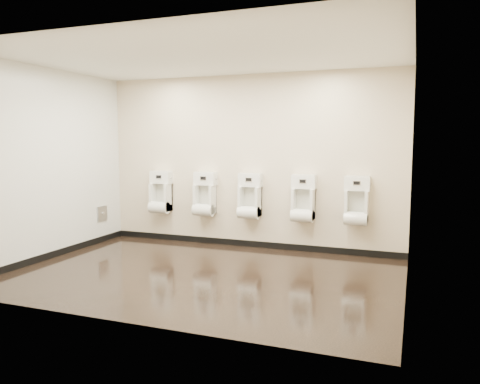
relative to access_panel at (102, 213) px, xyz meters
The scene contains 15 objects.
ground 2.80m from the access_panel, 25.81° to the right, with size 5.00×3.50×0.00m, color black.
ceiling 3.59m from the access_panel, 25.81° to the right, with size 5.00×3.50×0.00m, color silver.
back_wall 2.70m from the access_panel, 12.50° to the left, with size 5.00×0.02×2.80m, color beige.
front_wall 3.96m from the access_panel, 49.93° to the right, with size 5.00×0.02×2.80m, color beige.
left_wall 1.50m from the access_panel, 90.87° to the right, with size 0.02×3.50×2.80m, color beige.
right_wall 5.20m from the access_panel, 13.54° to the right, with size 0.02×3.50×2.80m, color beige.
tile_overlay_left 1.50m from the access_panel, 90.63° to the right, with size 0.01×3.50×2.80m, color silver.
skirting_back 2.58m from the access_panel, 12.23° to the left, with size 5.00×0.02×0.10m, color black.
skirting_left 1.28m from the access_panel, 90.30° to the right, with size 0.02×3.50×0.10m, color black.
access_panel is the anchor object (origin of this frame).
urinal_0 1.05m from the access_panel, 24.92° to the left, with size 0.38×0.29×0.71m.
urinal_1 1.83m from the access_panel, 13.58° to the left, with size 0.38×0.29×0.71m.
urinal_2 2.60m from the access_panel, ahead, with size 0.38×0.29×0.71m.
urinal_3 3.47m from the access_panel, ahead, with size 0.38×0.29×0.71m.
urinal_4 4.27m from the access_panel, ahead, with size 0.38×0.29×0.71m.
Camera 1 is at (2.55, -5.42, 1.75)m, focal length 35.00 mm.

